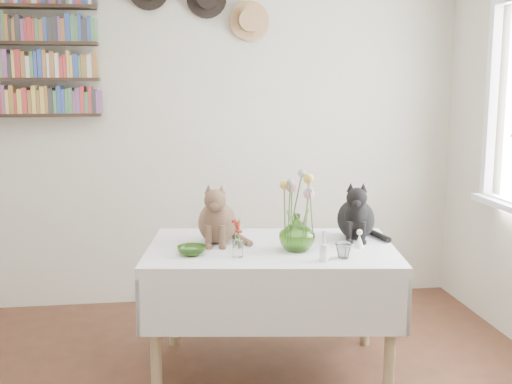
{
  "coord_description": "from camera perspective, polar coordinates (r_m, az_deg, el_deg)",
  "views": [
    {
      "loc": [
        -0.16,
        -2.42,
        1.62
      ],
      "look_at": [
        0.31,
        0.87,
        1.05
      ],
      "focal_mm": 45.0,
      "sensor_mm": 36.0,
      "label": 1
    }
  ],
  "objects": [
    {
      "name": "drinking_glass",
      "position": [
        3.34,
        7.77,
        -5.17
      ],
      "size": [
        0.12,
        0.12,
        0.08
      ],
      "primitive_type": "imported",
      "rotation": [
        0.0,
        0.0,
        -0.55
      ],
      "color": "white",
      "rests_on": "dining_table"
    },
    {
      "name": "berry_jar",
      "position": [
        3.32,
        -1.63,
        -4.12
      ],
      "size": [
        0.06,
        0.06,
        0.23
      ],
      "color": "white",
      "rests_on": "dining_table"
    },
    {
      "name": "flower_vase",
      "position": [
        3.45,
        3.66,
        -3.6
      ],
      "size": [
        0.26,
        0.26,
        0.2
      ],
      "primitive_type": "imported",
      "rotation": [
        0.0,
        0.0,
        -0.47
      ],
      "color": "#6BA93E",
      "rests_on": "dining_table"
    },
    {
      "name": "bookshelf_unit",
      "position": [
        4.69,
        -20.1,
        11.86
      ],
      "size": [
        1.0,
        0.16,
        0.91
      ],
      "color": "#302116",
      "rests_on": "room"
    },
    {
      "name": "green_bowl",
      "position": [
        3.4,
        -5.75,
        -5.19
      ],
      "size": [
        0.19,
        0.19,
        0.05
      ],
      "primitive_type": "imported",
      "rotation": [
        0.0,
        0.0,
        -0.32
      ],
      "color": "#6BA93E",
      "rests_on": "dining_table"
    },
    {
      "name": "wall_hats",
      "position": [
        4.65,
        -4.82,
        16.44
      ],
      "size": [
        0.98,
        0.09,
        0.48
      ],
      "color": "black",
      "rests_on": "room"
    },
    {
      "name": "tabby_cat",
      "position": [
        3.61,
        -3.47,
        -1.72
      ],
      "size": [
        0.28,
        0.34,
        0.36
      ],
      "primitive_type": null,
      "rotation": [
        0.0,
        0.0,
        -0.16
      ],
      "color": "brown",
      "rests_on": "dining_table"
    },
    {
      "name": "dining_table",
      "position": [
        3.61,
        1.36,
        -7.59
      ],
      "size": [
        1.46,
        1.05,
        0.73
      ],
      "color": "white",
      "rests_on": "room"
    },
    {
      "name": "black_cat",
      "position": [
        3.75,
        8.89,
        -1.46
      ],
      "size": [
        0.31,
        0.35,
        0.35
      ],
      "primitive_type": null,
      "rotation": [
        0.0,
        0.0,
        -0.28
      ],
      "color": "black",
      "rests_on": "dining_table"
    },
    {
      "name": "flower_bouquet",
      "position": [
        3.41,
        3.69,
        0.33
      ],
      "size": [
        0.17,
        0.13,
        0.39
      ],
      "color": "#4C7233",
      "rests_on": "flower_vase"
    },
    {
      "name": "candlestick",
      "position": [
        3.27,
        6.04,
        -5.23
      ],
      "size": [
        0.04,
        0.04,
        0.16
      ],
      "color": "white",
      "rests_on": "dining_table"
    },
    {
      "name": "porcelain_figurine",
      "position": [
        3.56,
        9.17,
        -4.22
      ],
      "size": [
        0.05,
        0.05,
        0.1
      ],
      "color": "white",
      "rests_on": "dining_table"
    },
    {
      "name": "room",
      "position": [
        2.46,
        -4.31,
        1.01
      ],
      "size": [
        4.08,
        4.58,
        2.58
      ],
      "color": "brown",
      "rests_on": "ground"
    }
  ]
}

